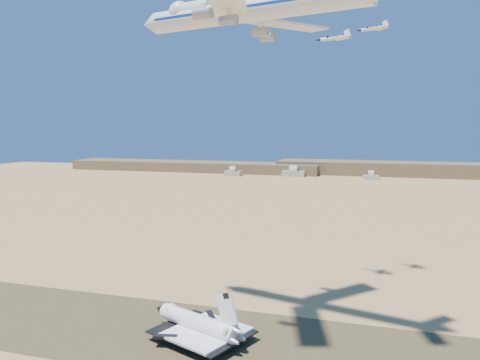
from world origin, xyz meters
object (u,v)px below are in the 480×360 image
(chase_jet_f, at_px, (373,28))
(shuttle, at_px, (197,324))
(crew_b, at_px, (202,350))
(crew_c, at_px, (215,350))
(carrier_747, at_px, (244,11))
(chase_jet_e, at_px, (334,38))
(crew_a, at_px, (201,353))

(chase_jet_f, bearing_deg, shuttle, -101.20)
(crew_b, bearing_deg, crew_c, -84.55)
(carrier_747, height_order, chase_jet_e, carrier_747)
(crew_c, bearing_deg, shuttle, -21.40)
(crew_a, relative_size, crew_c, 0.87)
(crew_c, xyz_separation_m, chase_jet_e, (25.34, 67.44, 99.10))
(shuttle, height_order, crew_a, shuttle)
(carrier_747, height_order, crew_a, carrier_747)
(crew_b, bearing_deg, shuttle, 19.76)
(carrier_747, distance_m, crew_c, 101.46)
(crew_b, distance_m, crew_c, 3.92)
(crew_a, relative_size, crew_b, 0.87)
(chase_jet_e, height_order, chase_jet_f, chase_jet_f)
(shuttle, height_order, crew_c, shuttle)
(crew_c, distance_m, chase_jet_e, 122.51)
(crew_b, xyz_separation_m, crew_c, (3.77, 1.08, 0.00))
(crew_c, relative_size, chase_jet_e, 0.13)
(shuttle, relative_size, crew_c, 19.38)
(crew_a, height_order, chase_jet_e, chase_jet_e)
(shuttle, height_order, chase_jet_f, chase_jet_f)
(crew_a, xyz_separation_m, chase_jet_f, (43.03, 82.59, 104.42))
(carrier_747, xyz_separation_m, crew_a, (-6.56, -21.42, -99.84))
(chase_jet_f, bearing_deg, chase_jet_e, -117.39)
(shuttle, distance_m, crew_c, 11.59)
(chase_jet_e, bearing_deg, shuttle, -102.87)
(shuttle, bearing_deg, crew_b, -38.00)
(shuttle, bearing_deg, crew_a, -40.90)
(shuttle, xyz_separation_m, crew_b, (4.69, -8.03, -3.80))
(crew_b, bearing_deg, crew_a, -177.19)
(shuttle, bearing_deg, chase_jet_f, 78.15)
(chase_jet_e, bearing_deg, crew_b, -96.69)
(carrier_747, distance_m, chase_jet_e, 53.75)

